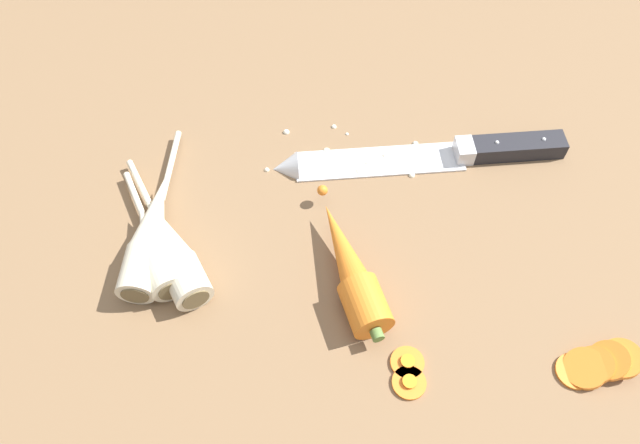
% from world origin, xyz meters
% --- Properties ---
extents(ground_plane, '(1.20, 0.90, 0.04)m').
position_xyz_m(ground_plane, '(0.00, 0.00, -0.02)').
color(ground_plane, brown).
extents(chefs_knife, '(0.35, 0.09, 0.04)m').
position_xyz_m(chefs_knife, '(0.11, 0.09, 0.01)').
color(chefs_knife, silver).
rests_on(chefs_knife, ground_plane).
extents(whole_carrot, '(0.09, 0.18, 0.04)m').
position_xyz_m(whole_carrot, '(0.04, -0.08, 0.02)').
color(whole_carrot, orange).
rests_on(whole_carrot, ground_plane).
extents(parsnip_front, '(0.11, 0.16, 0.04)m').
position_xyz_m(parsnip_front, '(-0.17, -0.07, 0.02)').
color(parsnip_front, beige).
rests_on(parsnip_front, ground_plane).
extents(parsnip_mid_left, '(0.04, 0.23, 0.04)m').
position_xyz_m(parsnip_mid_left, '(-0.18, -0.05, 0.02)').
color(parsnip_mid_left, beige).
rests_on(parsnip_mid_left, ground_plane).
extents(parsnip_mid_right, '(0.13, 0.19, 0.04)m').
position_xyz_m(parsnip_mid_right, '(-0.15, -0.07, 0.02)').
color(parsnip_mid_right, beige).
rests_on(parsnip_mid_right, ground_plane).
extents(carrot_slice_stack, '(0.08, 0.05, 0.03)m').
position_xyz_m(carrot_slice_stack, '(0.27, -0.16, 0.01)').
color(carrot_slice_stack, orange).
rests_on(carrot_slice_stack, ground_plane).
extents(carrot_slice_stray_near, '(0.03, 0.03, 0.01)m').
position_xyz_m(carrot_slice_stray_near, '(0.10, -0.19, 0.00)').
color(carrot_slice_stray_near, orange).
rests_on(carrot_slice_stray_near, ground_plane).
extents(carrot_slice_stray_mid, '(0.03, 0.03, 0.01)m').
position_xyz_m(carrot_slice_stray_mid, '(0.05, -0.12, 0.00)').
color(carrot_slice_stray_mid, orange).
rests_on(carrot_slice_stray_mid, ground_plane).
extents(carrot_slice_stray_far, '(0.03, 0.03, 0.01)m').
position_xyz_m(carrot_slice_stray_far, '(0.09, -0.17, 0.00)').
color(carrot_slice_stray_far, orange).
rests_on(carrot_slice_stray_far, ground_plane).
extents(mince_crumbs, '(0.18, 0.09, 0.01)m').
position_xyz_m(mince_crumbs, '(0.02, 0.08, 0.00)').
color(mince_crumbs, silver).
rests_on(mince_crumbs, ground_plane).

